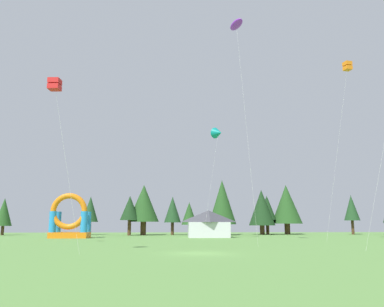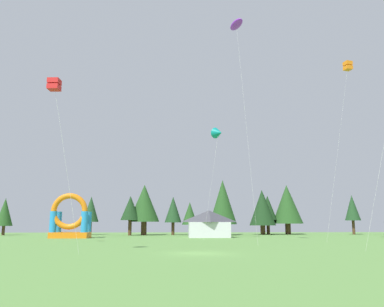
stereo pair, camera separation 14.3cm
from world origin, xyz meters
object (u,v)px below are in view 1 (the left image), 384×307
kite_purple_parafoil (236,25)px  inflatable_orange_dome (70,222)px  kite_orange_box (347,66)px  kite_teal_delta (218,133)px  festival_tent (209,224)px  kite_red_box (55,85)px

kite_purple_parafoil → inflatable_orange_dome: (-22.37, 16.54, -22.98)m
kite_orange_box → kite_teal_delta: (-16.11, 7.75, -7.33)m
festival_tent → kite_teal_delta: bearing=-80.6°
kite_red_box → inflatable_orange_dome: bearing=100.7°
kite_teal_delta → inflatable_orange_dome: bearing=168.6°
kite_red_box → festival_tent: bearing=64.0°
kite_teal_delta → festival_tent: kite_teal_delta is taller
kite_orange_box → kite_purple_parafoil: kite_purple_parafoil is taller
kite_purple_parafoil → inflatable_orange_dome: size_ratio=3.97×
kite_teal_delta → kite_orange_box: bearing=-25.7°
kite_orange_box → inflatable_orange_dome: (-37.65, 12.09, -19.94)m
inflatable_orange_dome → festival_tent: size_ratio=1.06×
kite_orange_box → kite_red_box: kite_orange_box is taller
kite_orange_box → kite_purple_parafoil: bearing=-163.8°
inflatable_orange_dome → kite_red_box: bearing=-79.3°
kite_red_box → kite_teal_delta: bearing=57.7°
kite_purple_parafoil → festival_tent: 29.40m
kite_red_box → inflatable_orange_dome: 31.86m
kite_red_box → kite_orange_box: bearing=28.5°
kite_purple_parafoil → kite_teal_delta: bearing=93.9°
kite_purple_parafoil → kite_red_box: kite_purple_parafoil is taller
kite_orange_box → kite_purple_parafoil: (-15.29, -4.45, 3.04)m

